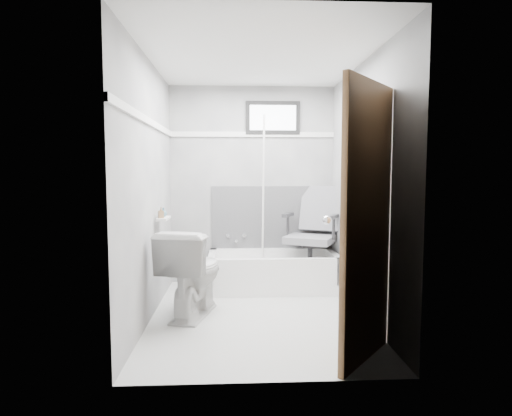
{
  "coord_description": "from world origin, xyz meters",
  "views": [
    {
      "loc": [
        -0.21,
        -3.96,
        1.37
      ],
      "look_at": [
        0.0,
        0.35,
        1.0
      ],
      "focal_mm": 30.0,
      "sensor_mm": 36.0,
      "label": 1
    }
  ],
  "objects": [
    {
      "name": "trim_left",
      "position": [
        -0.99,
        0.0,
        1.82
      ],
      "size": [
        0.02,
        2.6,
        0.06
      ],
      "primitive_type": "cube",
      "color": "white",
      "rests_on": "wall_left"
    },
    {
      "name": "trim_back",
      "position": [
        0.0,
        1.29,
        1.82
      ],
      "size": [
        2.0,
        0.02,
        0.06
      ],
      "primitive_type": "cube",
      "color": "white",
      "rests_on": "wall_back"
    },
    {
      "name": "faucet",
      "position": [
        -0.2,
        1.27,
        0.55
      ],
      "size": [
        0.26,
        0.1,
        0.16
      ],
      "primitive_type": null,
      "color": "silver",
      "rests_on": "wall_back"
    },
    {
      "name": "soap_bottle_b",
      "position": [
        -0.94,
        0.39,
        0.96
      ],
      "size": [
        0.1,
        0.1,
        0.09
      ],
      "primitive_type": "imported",
      "rotation": [
        0.0,
        0.0,
        0.71
      ],
      "color": "slate",
      "rests_on": "shelf"
    },
    {
      "name": "wall_front",
      "position": [
        0.0,
        -1.3,
        1.2
      ],
      "size": [
        2.0,
        0.02,
        2.4
      ],
      "primitive_type": "cube",
      "color": "slate",
      "rests_on": "floor"
    },
    {
      "name": "office_chair",
      "position": [
        0.67,
        0.97,
        0.66
      ],
      "size": [
        0.83,
        0.83,
        1.08
      ],
      "primitive_type": null,
      "rotation": [
        0.0,
        0.0,
        -0.45
      ],
      "color": "slate",
      "rests_on": "bathtub"
    },
    {
      "name": "pole",
      "position": [
        0.12,
        1.06,
        1.05
      ],
      "size": [
        0.02,
        0.32,
        1.93
      ],
      "primitive_type": "cylinder",
      "rotation": [
        0.15,
        0.0,
        0.0
      ],
      "color": "white",
      "rests_on": "bathtub"
    },
    {
      "name": "shelf",
      "position": [
        -0.93,
        0.33,
        0.9
      ],
      "size": [
        0.1,
        0.32,
        0.02
      ],
      "primitive_type": "cube",
      "color": "silver",
      "rests_on": "wall_left"
    },
    {
      "name": "wall_back",
      "position": [
        0.0,
        1.3,
        1.2
      ],
      "size": [
        2.0,
        0.02,
        2.4
      ],
      "primitive_type": "cube",
      "color": "slate",
      "rests_on": "floor"
    },
    {
      "name": "ceiling",
      "position": [
        0.0,
        0.0,
        2.4
      ],
      "size": [
        2.6,
        2.6,
        0.0
      ],
      "primitive_type": "plane",
      "rotation": [
        3.14,
        0.0,
        0.0
      ],
      "color": "silver",
      "rests_on": "floor"
    },
    {
      "name": "door",
      "position": [
        0.98,
        -1.28,
        1.0
      ],
      "size": [
        0.78,
        0.78,
        2.0
      ],
      "primitive_type": null,
      "color": "brown",
      "rests_on": "floor"
    },
    {
      "name": "bathtub",
      "position": [
        0.23,
        0.93,
        0.21
      ],
      "size": [
        1.5,
        0.7,
        0.42
      ],
      "primitive_type": null,
      "color": "white",
      "rests_on": "floor"
    },
    {
      "name": "wall_left",
      "position": [
        -1.0,
        0.0,
        1.2
      ],
      "size": [
        0.02,
        2.6,
        2.4
      ],
      "primitive_type": "cube",
      "color": "slate",
      "rests_on": "floor"
    },
    {
      "name": "toilet",
      "position": [
        -0.62,
        0.06,
        0.41
      ],
      "size": [
        0.66,
        0.93,
        0.82
      ],
      "primitive_type": "imported",
      "rotation": [
        0.0,
        0.0,
        2.89
      ],
      "color": "silver",
      "rests_on": "floor"
    },
    {
      "name": "floor",
      "position": [
        0.0,
        0.0,
        0.0
      ],
      "size": [
        2.6,
        2.6,
        0.0
      ],
      "primitive_type": "plane",
      "color": "silver",
      "rests_on": "ground"
    },
    {
      "name": "wall_right",
      "position": [
        1.0,
        0.0,
        1.2
      ],
      "size": [
        0.02,
        2.6,
        2.4
      ],
      "primitive_type": "cube",
      "color": "slate",
      "rests_on": "floor"
    },
    {
      "name": "window",
      "position": [
        0.25,
        1.29,
        2.02
      ],
      "size": [
        0.66,
        0.04,
        0.4
      ],
      "primitive_type": null,
      "color": "black",
      "rests_on": "wall_back"
    },
    {
      "name": "backerboard",
      "position": [
        0.25,
        1.29,
        0.8
      ],
      "size": [
        1.5,
        0.02,
        0.78
      ],
      "primitive_type": "cube",
      "color": "#4C4C4F",
      "rests_on": "wall_back"
    },
    {
      "name": "soap_bottle_a",
      "position": [
        -0.94,
        0.25,
        0.97
      ],
      "size": [
        0.07,
        0.07,
        0.11
      ],
      "primitive_type": "imported",
      "rotation": [
        0.0,
        0.0,
        0.38
      ],
      "color": "olive",
      "rests_on": "shelf"
    }
  ]
}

